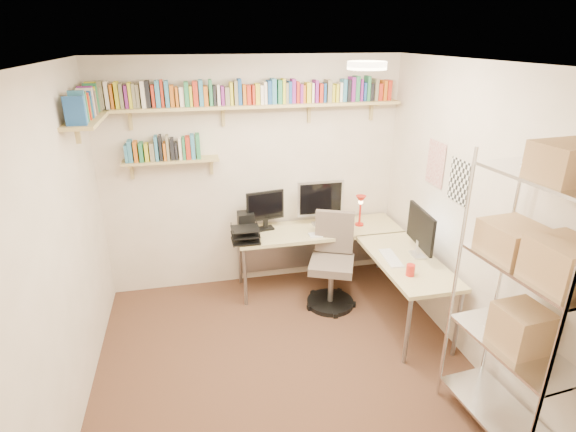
% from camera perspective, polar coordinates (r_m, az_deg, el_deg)
% --- Properties ---
extents(ground, '(3.20, 3.20, 0.00)m').
position_cam_1_polar(ground, '(4.18, -0.63, -17.74)').
color(ground, '#432B1C').
rests_on(ground, ground).
extents(room_shell, '(3.24, 3.04, 2.52)m').
position_cam_1_polar(room_shell, '(3.41, -0.66, 2.74)').
color(room_shell, beige).
rests_on(room_shell, ground).
extents(wall_shelves, '(3.12, 1.09, 0.80)m').
position_cam_1_polar(wall_shelves, '(4.50, -9.71, 13.45)').
color(wall_shelves, tan).
rests_on(wall_shelves, ground).
extents(corner_desk, '(1.87, 1.78, 1.21)m').
position_cam_1_polar(corner_desk, '(4.75, 5.17, -2.75)').
color(corner_desk, beige).
rests_on(corner_desk, ground).
extents(office_chair, '(0.58, 0.58, 0.99)m').
position_cam_1_polar(office_chair, '(4.74, 5.61, -6.50)').
color(office_chair, black).
rests_on(office_chair, ground).
extents(wire_rack, '(0.50, 0.91, 2.13)m').
position_cam_1_polar(wire_rack, '(3.17, 28.91, -5.93)').
color(wire_rack, silver).
rests_on(wire_rack, ground).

